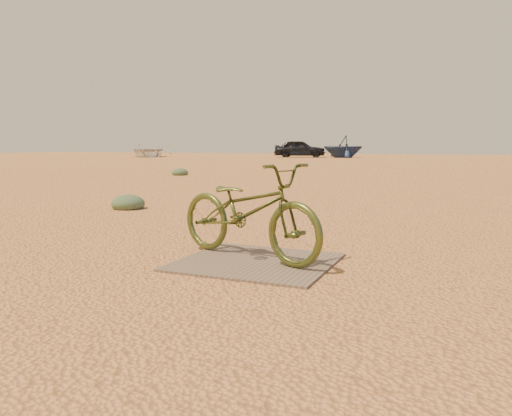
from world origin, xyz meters
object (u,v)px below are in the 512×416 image
at_px(bicycle, 248,210).
at_px(boat_far_left, 343,147).
at_px(car, 300,149).
at_px(boat_near_left, 148,150).
at_px(plywood_board, 256,262).

height_order(bicycle, boat_far_left, boat_far_left).
xyz_separation_m(car, boat_near_left, (-14.04, -3.95, -0.18)).
distance_m(bicycle, car, 41.65).
bearing_deg(car, boat_near_left, 94.02).
distance_m(car, boat_near_left, 14.59).
bearing_deg(boat_far_left, bicycle, -29.06).
xyz_separation_m(plywood_board, bicycle, (-0.13, 0.10, 0.48)).
relative_size(plywood_board, car, 0.31).
bearing_deg(boat_near_left, boat_far_left, -12.67).
xyz_separation_m(plywood_board, boat_far_left, (-8.55, 40.03, 0.99)).
bearing_deg(plywood_board, bicycle, 142.77).
distance_m(plywood_board, car, 41.78).
bearing_deg(boat_far_left, plywood_board, -28.91).
xyz_separation_m(boat_near_left, boat_far_left, (18.03, 4.13, 0.39)).
relative_size(plywood_board, bicycle, 0.80).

